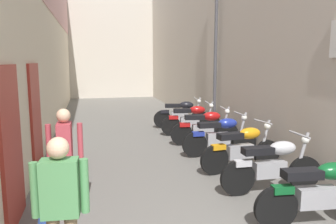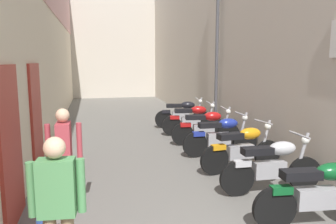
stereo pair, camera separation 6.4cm
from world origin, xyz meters
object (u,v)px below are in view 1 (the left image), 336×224
(motorcycle_third, at_px, (273,164))
(motorcycle_fifth, at_px, (220,135))
(motorcycle_seventh, at_px, (192,119))
(motorcycle_eighth, at_px, (181,113))
(motorcycle_sixth, at_px, (205,127))
(motorcycle_fourth, at_px, (242,147))
(pedestrian_mid_alley, at_px, (65,153))
(pedestrian_by_doorway, at_px, (61,206))
(umbrella_leaning, at_px, (45,201))
(motorcycle_second, at_px, (321,191))
(street_lamp, at_px, (213,37))

(motorcycle_third, distance_m, motorcycle_fifth, 2.31)
(motorcycle_seventh, bearing_deg, motorcycle_eighth, 90.00)
(motorcycle_sixth, bearing_deg, motorcycle_fourth, -90.00)
(motorcycle_third, distance_m, pedestrian_mid_alley, 3.40)
(motorcycle_fifth, bearing_deg, pedestrian_by_doorway, -128.76)
(motorcycle_fifth, distance_m, umbrella_leaning, 4.91)
(motorcycle_seventh, xyz_separation_m, motorcycle_eighth, (-0.00, 1.15, 0.00))
(pedestrian_by_doorway, xyz_separation_m, umbrella_leaning, (-0.24, 0.71, -0.24))
(motorcycle_second, height_order, motorcycle_fourth, same)
(motorcycle_eighth, bearing_deg, motorcycle_sixth, -90.00)
(motorcycle_sixth, relative_size, motorcycle_eighth, 1.00)
(motorcycle_third, bearing_deg, pedestrian_mid_alley, 178.99)
(motorcycle_fifth, xyz_separation_m, motorcycle_eighth, (-0.00, 3.41, 0.00))
(motorcycle_third, bearing_deg, motorcycle_eighth, 90.00)
(pedestrian_by_doorway, bearing_deg, motorcycle_fifth, 51.24)
(motorcycle_sixth, height_order, umbrella_leaning, motorcycle_sixth)
(pedestrian_mid_alley, relative_size, umbrella_leaning, 1.63)
(motorcycle_fifth, xyz_separation_m, pedestrian_mid_alley, (-3.38, -2.25, 0.42))
(motorcycle_second, xyz_separation_m, motorcycle_seventh, (-0.00, 5.77, 0.00))
(motorcycle_third, xyz_separation_m, motorcycle_fifth, (0.00, 2.31, 0.00))
(pedestrian_by_doorway, distance_m, umbrella_leaning, 0.78)
(motorcycle_eighth, xyz_separation_m, pedestrian_by_doorway, (-3.30, -7.51, 0.42))
(motorcycle_sixth, bearing_deg, motorcycle_fifth, -89.99)
(pedestrian_mid_alley, bearing_deg, motorcycle_eighth, 59.14)
(motorcycle_second, relative_size, pedestrian_mid_alley, 1.18)
(motorcycle_fifth, bearing_deg, motorcycle_fourth, -90.00)
(motorcycle_fifth, height_order, street_lamp, street_lamp)
(motorcycle_sixth, bearing_deg, motorcycle_third, -90.00)
(motorcycle_sixth, xyz_separation_m, pedestrian_by_doorway, (-3.30, -5.17, 0.42))
(motorcycle_fourth, bearing_deg, motorcycle_seventh, 90.00)
(street_lamp, bearing_deg, motorcycle_third, -98.49)
(umbrella_leaning, bearing_deg, motorcycle_second, -1.82)
(street_lamp, bearing_deg, motorcycle_second, -96.78)
(motorcycle_fourth, distance_m, street_lamp, 4.39)
(motorcycle_fifth, height_order, umbrella_leaning, motorcycle_fifth)
(motorcycle_third, bearing_deg, motorcycle_second, -90.00)
(motorcycle_sixth, height_order, pedestrian_by_doorway, pedestrian_by_doorway)
(motorcycle_sixth, relative_size, pedestrian_by_doorway, 1.17)
(motorcycle_third, distance_m, street_lamp, 5.37)
(motorcycle_fifth, relative_size, umbrella_leaning, 1.92)
(motorcycle_third, distance_m, motorcycle_sixth, 3.37)
(motorcycle_eighth, bearing_deg, motorcycle_second, -90.00)
(motorcycle_sixth, xyz_separation_m, motorcycle_eighth, (-0.00, 2.34, 0.00))
(motorcycle_eighth, bearing_deg, street_lamp, -54.35)
(motorcycle_second, xyz_separation_m, pedestrian_by_doorway, (-3.30, -0.59, 0.42))
(motorcycle_second, relative_size, street_lamp, 0.36)
(motorcycle_third, bearing_deg, motorcycle_sixth, 90.00)
(motorcycle_sixth, relative_size, motorcycle_seventh, 1.00)
(motorcycle_eighth, relative_size, umbrella_leaning, 1.90)
(pedestrian_mid_alley, height_order, street_lamp, street_lamp)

